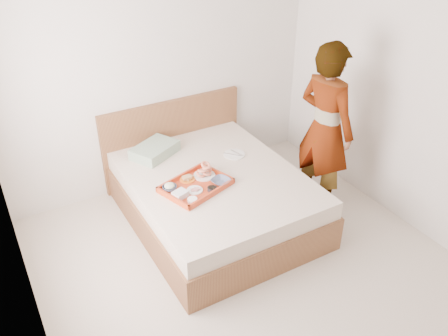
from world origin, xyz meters
TOP-DOWN VIEW (x-y plane):
  - ground at (0.00, 0.00)m, footprint 3.50×4.00m
  - wall_back at (0.00, 2.00)m, footprint 3.50×0.01m
  - wall_left at (-1.75, 0.00)m, footprint 0.01×4.00m
  - wall_right at (1.75, 0.00)m, footprint 0.01×4.00m
  - bed at (0.08, 1.00)m, footprint 1.65×2.00m
  - headboard at (0.08, 1.97)m, footprint 1.65×0.06m
  - pillow at (-0.27, 1.66)m, footprint 0.56×0.50m
  - tray at (-0.18, 0.90)m, footprint 0.71×0.61m
  - prawn_plate at (-0.02, 1.01)m, footprint 0.26×0.26m
  - navy_bowl_big at (0.05, 0.82)m, footprint 0.22×0.22m
  - sauce_dish at (-0.08, 0.76)m, footprint 0.11×0.11m
  - meat_plate at (-0.22, 0.84)m, footprint 0.19×0.19m
  - bread_plate at (-0.20, 1.03)m, footprint 0.19×0.19m
  - salad_bowl at (-0.41, 0.96)m, footprint 0.17×0.17m
  - plastic_tub at (-0.37, 0.81)m, footprint 0.15×0.14m
  - cheese_round at (-0.31, 0.70)m, footprint 0.11×0.11m
  - dinner_plate at (0.45, 1.24)m, footprint 0.30×0.30m
  - person at (1.17, 0.70)m, footprint 0.52×0.70m

SIDE VIEW (x-z plane):
  - ground at x=0.00m, z-range -0.01..0.01m
  - bed at x=0.08m, z-range 0.00..0.53m
  - headboard at x=0.08m, z-range 0.00..0.95m
  - dinner_plate at x=0.45m, z-range 0.53..0.54m
  - meat_plate at x=-0.22m, z-range 0.55..0.56m
  - bread_plate at x=-0.20m, z-range 0.55..0.56m
  - prawn_plate at x=-0.02m, z-range 0.55..0.56m
  - tray at x=-0.18m, z-range 0.53..0.59m
  - cheese_round at x=-0.31m, z-range 0.55..0.58m
  - sauce_dish at x=-0.08m, z-range 0.55..0.58m
  - salad_bowl at x=-0.41m, z-range 0.55..0.59m
  - navy_bowl_big at x=0.05m, z-range 0.55..0.59m
  - plastic_tub at x=-0.37m, z-range 0.55..0.60m
  - pillow at x=-0.27m, z-range 0.53..0.64m
  - person at x=1.17m, z-range 0.00..1.77m
  - wall_back at x=0.00m, z-range 0.00..2.60m
  - wall_left at x=-1.75m, z-range 0.00..2.60m
  - wall_right at x=1.75m, z-range 0.00..2.60m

